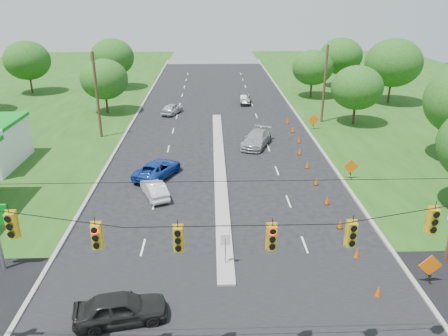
{
  "coord_description": "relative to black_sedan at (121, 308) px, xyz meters",
  "views": [
    {
      "loc": [
        -0.73,
        -15.06,
        14.65
      ],
      "look_at": [
        0.17,
        13.95,
        2.8
      ],
      "focal_mm": 35.0,
      "sensor_mm": 36.0,
      "label": 1
    }
  ],
  "objects": [
    {
      "name": "silver_car_far",
      "position": [
        8.94,
        25.03,
        0.02
      ],
      "size": [
        3.93,
        5.67,
        1.52
      ],
      "primitive_type": "imported",
      "rotation": [
        0.0,
        0.0,
        -0.38
      ],
      "color": "#999AA0",
      "rests_on": "ground"
    },
    {
      "name": "tree_10",
      "position": [
        29.09,
        42.39,
        4.83
      ],
      "size": [
        7.56,
        7.56,
        8.82
      ],
      "color": "black",
      "rests_on": "ground"
    },
    {
      "name": "tree_11",
      "position": [
        25.09,
        53.39,
        4.21
      ],
      "size": [
        6.72,
        6.72,
        7.84
      ],
      "color": "black",
      "rests_on": "ground"
    },
    {
      "name": "tree_6",
      "position": [
        -10.91,
        53.39,
        4.21
      ],
      "size": [
        6.72,
        6.72,
        7.84
      ],
      "color": "black",
      "rests_on": "ground"
    },
    {
      "name": "tree_5",
      "position": [
        -8.91,
        38.39,
        3.59
      ],
      "size": [
        5.88,
        5.88,
        6.86
      ],
      "color": "black",
      "rests_on": "ground"
    },
    {
      "name": "cone_6",
      "position": [
        12.84,
        22.39,
        -0.4
      ],
      "size": [
        0.32,
        0.32,
        0.7
      ],
      "primitive_type": "cone",
      "color": "#DD5000",
      "rests_on": "ground"
    },
    {
      "name": "work_sign_0",
      "position": [
        15.89,
        2.39,
        0.35
      ],
      "size": [
        1.27,
        0.58,
        1.37
      ],
      "color": "black",
      "rests_on": "ground"
    },
    {
      "name": "signal_span",
      "position": [
        5.03,
        -2.61,
        4.22
      ],
      "size": [
        25.6,
        0.32,
        9.0
      ],
      "color": "#422D1C",
      "rests_on": "ground"
    },
    {
      "name": "cone_0",
      "position": [
        12.84,
        1.39,
        -0.4
      ],
      "size": [
        0.32,
        0.32,
        0.7
      ],
      "primitive_type": "cone",
      "color": "#DD5000",
      "rests_on": "ground"
    },
    {
      "name": "median_sign",
      "position": [
        5.09,
        4.39,
        0.72
      ],
      "size": [
        0.55,
        0.06,
        2.05
      ],
      "color": "gray",
      "rests_on": "ground"
    },
    {
      "name": "cone_4",
      "position": [
        12.84,
        15.39,
        -0.4
      ],
      "size": [
        0.32,
        0.32,
        0.7
      ],
      "primitive_type": "cone",
      "color": "#DD5000",
      "rests_on": "ground"
    },
    {
      "name": "tree_9",
      "position": [
        21.09,
        32.39,
        3.59
      ],
      "size": [
        5.88,
        5.88,
        6.86
      ],
      "color": "black",
      "rests_on": "ground"
    },
    {
      "name": "median",
      "position": [
        5.09,
        19.39,
        -0.75
      ],
      "size": [
        1.0,
        34.0,
        0.18
      ],
      "primitive_type": "cube",
      "color": "gray",
      "rests_on": "ground"
    },
    {
      "name": "dark_car_receding",
      "position": [
        9.15,
        42.91,
        -0.11
      ],
      "size": [
        1.54,
        3.92,
        1.27
      ],
      "primitive_type": "imported",
      "rotation": [
        0.0,
        0.0,
        -0.05
      ],
      "color": "black",
      "rests_on": "ground"
    },
    {
      "name": "cone_9",
      "position": [
        13.44,
        32.89,
        -0.4
      ],
      "size": [
        0.32,
        0.32,
        0.7
      ],
      "primitive_type": "cone",
      "color": "#DD5000",
      "rests_on": "ground"
    },
    {
      "name": "cone_1",
      "position": [
        12.84,
        4.89,
        -0.4
      ],
      "size": [
        0.32,
        0.32,
        0.7
      ],
      "primitive_type": "cone",
      "color": "#DD5000",
      "rests_on": "ground"
    },
    {
      "name": "cone_8",
      "position": [
        13.44,
        29.39,
        -0.4
      ],
      "size": [
        0.32,
        0.32,
        0.7
      ],
      "primitive_type": "cone",
      "color": "#DD5000",
      "rests_on": "ground"
    },
    {
      "name": "work_sign_2",
      "position": [
        15.89,
        30.39,
        0.35
      ],
      "size": [
        1.27,
        0.58,
        1.37
      ],
      "color": "black",
      "rests_on": "ground"
    },
    {
      "name": "cone_7",
      "position": [
        13.44,
        25.89,
        -0.4
      ],
      "size": [
        0.32,
        0.32,
        0.7
      ],
      "primitive_type": "cone",
      "color": "#DD5000",
      "rests_on": "ground"
    },
    {
      "name": "black_sedan",
      "position": [
        0.0,
        0.0,
        0.0
      ],
      "size": [
        4.63,
        2.54,
        1.49
      ],
      "primitive_type": "imported",
      "rotation": [
        0.0,
        0.0,
        1.76
      ],
      "color": "black",
      "rests_on": "ground"
    },
    {
      "name": "white_sedan",
      "position": [
        -0.0,
        13.55,
        -0.12
      ],
      "size": [
        2.69,
        4.03,
        1.26
      ],
      "primitive_type": "imported",
      "rotation": [
        0.0,
        0.0,
        3.54
      ],
      "color": "silver",
      "rests_on": "ground"
    },
    {
      "name": "utility_pole_far_right",
      "position": [
        17.59,
        33.39,
        3.75
      ],
      "size": [
        0.28,
        0.28,
        9.0
      ],
      "primitive_type": "cylinder",
      "color": "#422D1C",
      "rests_on": "ground"
    },
    {
      "name": "curb_right",
      "position": [
        15.19,
        28.39,
        -0.75
      ],
      "size": [
        0.25,
        110.0,
        0.16
      ],
      "primitive_type": "cube",
      "color": "gray",
      "rests_on": "ground"
    },
    {
      "name": "tree_4",
      "position": [
        -22.91,
        50.39,
        4.21
      ],
      "size": [
        6.72,
        6.72,
        7.84
      ],
      "color": "black",
      "rests_on": "ground"
    },
    {
      "name": "utility_pole_far_left",
      "position": [
        -7.41,
        28.39,
        3.75
      ],
      "size": [
        0.28,
        0.28,
        9.0
      ],
      "primitive_type": "cylinder",
      "color": "#422D1C",
      "rests_on": "ground"
    },
    {
      "name": "silver_car_oncoming",
      "position": [
        -0.58,
        37.74,
        -0.07
      ],
      "size": [
        2.93,
        4.3,
        1.36
      ],
      "primitive_type": "imported",
      "rotation": [
        0.0,
        0.0,
        2.77
      ],
      "color": "#B1B2B9",
      "rests_on": "ground"
    },
    {
      "name": "work_sign_1",
      "position": [
        15.89,
        16.39,
        0.35
      ],
      "size": [
        1.27,
        0.58,
        1.37
      ],
      "color": "black",
      "rests_on": "ground"
    },
    {
      "name": "cone_2",
      "position": [
        12.84,
        8.39,
        -0.4
      ],
      "size": [
        0.32,
        0.32,
        0.7
      ],
      "primitive_type": "cone",
      "color": "#DD5000",
      "rests_on": "ground"
    },
    {
      "name": "curb_left",
      "position": [
        -5.01,
        28.39,
        -0.75
      ],
      "size": [
        0.25,
        110.0,
        0.16
      ],
      "primitive_type": "cube",
      "color": "gray",
      "rests_on": "ground"
    },
    {
      "name": "tree_12",
      "position": [
        19.09,
        46.39,
        3.59
      ],
      "size": [
        5.88,
        5.88,
        6.86
      ],
      "color": "black",
      "rests_on": "ground"
    },
    {
      "name": "cone_5",
      "position": [
        12.84,
        18.89,
        -0.4
      ],
      "size": [
        0.32,
        0.32,
        0.7
      ],
      "primitive_type": "cone",
      "color": "#DD5000",
      "rests_on": "ground"
    },
    {
      "name": "blue_pickup",
      "position": [
        -0.18,
        17.4,
        -0.04
      ],
      "size": [
        4.23,
        5.63,
        1.42
      ],
      "primitive_type": "imported",
      "rotation": [
        0.0,
        0.0,
        2.72
      ],
      "color": "navy",
      "rests_on": "ground"
    },
    {
      "name": "cone_3",
      "position": [
        12.84,
        11.89,
        -0.4
      ],
      "size": [
        0.32,
        0.32,
        0.7
      ],
      "primitive_type": "cone",
      "color": "#DD5000",
      "rests_on": "ground"
    }
  ]
}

